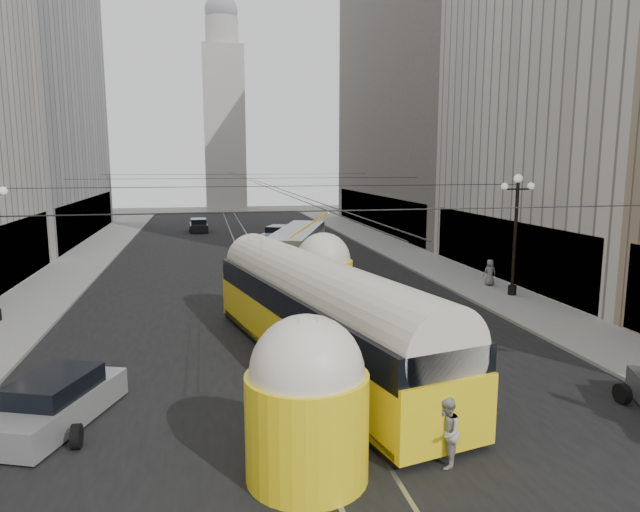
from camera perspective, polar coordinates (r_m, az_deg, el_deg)
name	(u,v)px	position (r m, az deg, el deg)	size (l,w,h in m)	color
road	(252,260)	(42.24, -6.79, -0.42)	(20.00, 85.00, 0.02)	black
sidewalk_left	(89,257)	(46.37, -22.11, -0.08)	(4.00, 72.00, 0.15)	gray
sidewalk_right	(392,248)	(48.07, 7.26, 0.85)	(4.00, 72.00, 0.15)	gray
rail_left	(242,261)	(42.19, -7.80, -0.45)	(0.12, 85.00, 0.04)	gray
rail_right	(262,260)	(42.31, -5.78, -0.38)	(0.12, 85.00, 0.04)	gray
building_left_far	(9,81)	(59.82, -28.64, 15.15)	(12.60, 28.60, 28.60)	#999999
building_right_far	(433,71)	(62.28, 11.19, 17.67)	(12.60, 32.60, 32.60)	#514C47
distant_tower	(224,109)	(89.41, -9.60, 14.26)	(6.00, 6.00, 31.36)	#B2AFA8
lamppost_right_mid	(516,228)	(31.54, 18.97, 2.70)	(1.86, 0.44, 6.37)	black
catenary	(254,180)	(40.66, -6.66, 7.55)	(25.00, 72.00, 0.23)	black
streetcar	(318,313)	(20.16, -0.18, -5.68)	(6.20, 17.25, 3.87)	yellow
city_bus	(298,249)	(37.27, -2.26, 0.75)	(5.70, 11.55, 2.83)	#9C9DA1
sedan_silver	(55,403)	(17.62, -24.94, -13.15)	(3.31, 4.82, 1.41)	#949598
sedan_white_far	(278,234)	(52.03, -4.23, 2.18)	(3.58, 4.91, 1.43)	white
sedan_dark_far	(199,226)	(60.62, -12.05, 2.98)	(1.93, 4.34, 1.35)	black
pedestrian_crossing_a	(322,416)	(14.62, 0.20, -15.68)	(0.68, 0.45, 1.87)	black
pedestrian_crossing_b	(446,432)	(14.34, 12.47, -16.82)	(0.82, 0.64, 1.70)	#A2A197
pedestrian_sidewalk_right	(490,272)	(33.99, 16.62, -1.59)	(0.74, 0.45, 1.50)	slate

